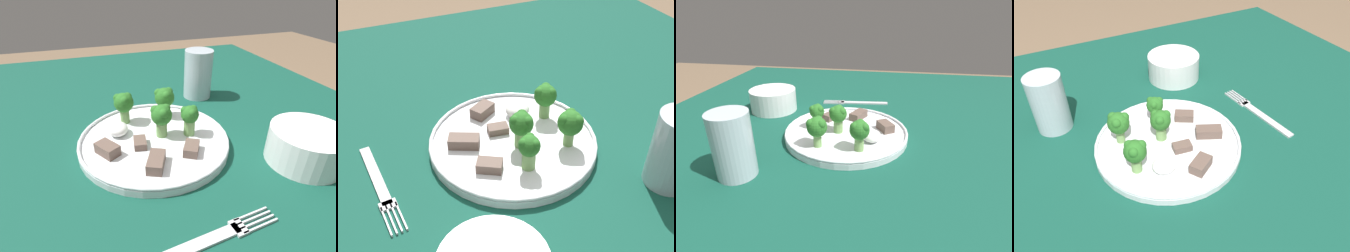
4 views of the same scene
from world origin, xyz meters
TOP-DOWN VIEW (x-y plane):
  - table at (0.00, 0.00)m, footprint 1.25×1.11m
  - dinner_plate at (0.00, 0.03)m, footprint 0.27×0.27m
  - fork at (0.21, 0.04)m, footprint 0.04×0.19m
  - cream_bowl at (0.12, 0.25)m, footprint 0.12×0.12m
  - drinking_glass at (-0.17, 0.19)m, footprint 0.07×0.07m
  - broccoli_floret_near_rim_left at (-0.08, 0.07)m, footprint 0.04×0.04m
  - broccoli_floret_center_left at (0.01, 0.10)m, footprint 0.03×0.03m
  - broccoli_floret_back_left at (-0.08, -0.01)m, footprint 0.04×0.04m
  - broccoli_floret_front_left at (-0.01, 0.05)m, footprint 0.04×0.04m
  - meat_slice_front_slice at (0.08, 0.01)m, footprint 0.05×0.04m
  - meat_slice_middle_slice at (0.01, 0.00)m, footprint 0.04×0.03m
  - meat_slice_rear_slice at (0.06, 0.08)m, footprint 0.04×0.04m
  - meat_slice_edge_slice at (0.02, -0.06)m, footprint 0.05×0.04m
  - sauce_dollop at (-0.04, -0.03)m, footprint 0.04×0.04m

SIDE VIEW (x-z plane):
  - table at x=0.00m, z-range 0.29..1.07m
  - fork at x=0.21m, z-range 0.78..0.78m
  - dinner_plate at x=0.00m, z-range 0.78..0.80m
  - meat_slice_middle_slice at x=0.01m, z-range 0.79..0.80m
  - meat_slice_rear_slice at x=0.06m, z-range 0.79..0.81m
  - meat_slice_front_slice at x=0.08m, z-range 0.79..0.81m
  - meat_slice_edge_slice at x=0.02m, z-range 0.79..0.81m
  - sauce_dollop at x=-0.04m, z-range 0.79..0.81m
  - cream_bowl at x=0.12m, z-range 0.78..0.84m
  - broccoli_floret_center_left at x=0.01m, z-range 0.80..0.86m
  - drinking_glass at x=-0.17m, z-range 0.77..0.89m
  - broccoli_floret_front_left at x=-0.01m, z-range 0.80..0.86m
  - broccoli_floret_back_left at x=-0.08m, z-range 0.80..0.86m
  - broccoli_floret_near_rim_left at x=-0.08m, z-range 0.80..0.86m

